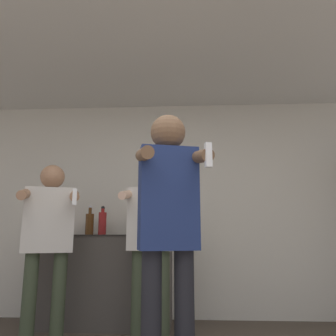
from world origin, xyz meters
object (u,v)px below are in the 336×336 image
object	(u,v)px
bottle_red_label	(130,225)
person_man_side	(49,232)
bottle_green_wine	(102,222)
person_spectator_back	(151,235)
bottle_tall_gin	(90,223)
bottle_amber_bourbon	(70,227)
person_woman_foreground	(168,221)

from	to	relation	value
bottle_red_label	person_man_side	xyz separation A→B (m)	(-0.63, -0.68, -0.08)
bottle_red_label	bottle_green_wine	bearing A→B (deg)	180.00
bottle_red_label	person_spectator_back	world-z (taller)	person_spectator_back
bottle_tall_gin	person_spectator_back	world-z (taller)	person_spectator_back
bottle_red_label	person_man_side	distance (m)	0.94
bottle_amber_bourbon	person_spectator_back	size ratio (longest dim) A/B	0.16
person_man_side	person_spectator_back	xyz separation A→B (m)	(0.92, 0.19, -0.02)
bottle_amber_bourbon	person_man_side	size ratio (longest dim) A/B	0.16
bottle_red_label	bottle_tall_gin	bearing A→B (deg)	180.00
person_woman_foreground	bottle_red_label	bearing A→B (deg)	107.53
person_man_side	bottle_tall_gin	bearing A→B (deg)	75.58
person_woman_foreground	person_spectator_back	distance (m)	1.15
bottle_green_wine	person_man_side	size ratio (longest dim) A/B	0.20
person_woman_foreground	person_man_side	world-z (taller)	person_woman_foreground
bottle_amber_bourbon	person_woman_foreground	world-z (taller)	person_woman_foreground
bottle_tall_gin	bottle_amber_bourbon	distance (m)	0.23
bottle_tall_gin	bottle_amber_bourbon	size ratio (longest dim) A/B	1.25
bottle_red_label	bottle_amber_bourbon	world-z (taller)	bottle_red_label
person_man_side	person_woman_foreground	bearing A→B (deg)	-39.34
bottle_amber_bourbon	person_spectator_back	world-z (taller)	person_spectator_back
person_spectator_back	bottle_tall_gin	bearing A→B (deg)	146.29
bottle_amber_bourbon	bottle_tall_gin	bearing A→B (deg)	0.00
bottle_tall_gin	bottle_green_wine	world-z (taller)	bottle_tall_gin
person_woman_foreground	person_man_side	distance (m)	1.48
bottle_red_label	person_woman_foreground	distance (m)	1.70
person_woman_foreground	person_spectator_back	size ratio (longest dim) A/B	1.09
bottle_amber_bourbon	person_man_side	bearing A→B (deg)	-85.77
bottle_amber_bourbon	person_man_side	world-z (taller)	person_man_side
bottle_red_label	person_woman_foreground	xyz separation A→B (m)	(0.51, -1.62, -0.02)
bottle_amber_bourbon	person_man_side	distance (m)	0.69
bottle_red_label	bottle_tall_gin	xyz separation A→B (m)	(-0.46, 0.00, 0.02)
bottle_amber_bourbon	person_woman_foreground	distance (m)	2.02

